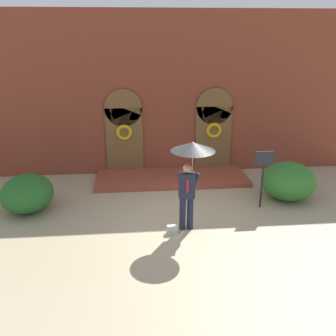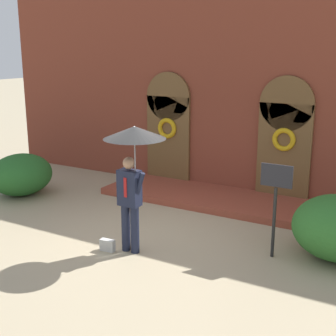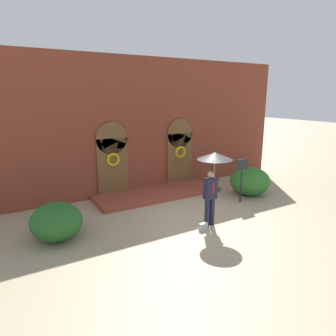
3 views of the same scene
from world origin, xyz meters
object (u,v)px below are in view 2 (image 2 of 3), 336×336
object	(u,v)px
person_with_umbrella	(133,151)
handbag	(108,245)
sign_post	(276,195)
shrub_left	(21,174)

from	to	relation	value
person_with_umbrella	handbag	bearing A→B (deg)	-157.47
sign_post	handbag	bearing A→B (deg)	-154.87
person_with_umbrella	sign_post	size ratio (longest dim) A/B	1.37
person_with_umbrella	handbag	world-z (taller)	person_with_umbrella
handbag	shrub_left	distance (m)	4.37
shrub_left	person_with_umbrella	bearing A→B (deg)	-18.52
shrub_left	handbag	bearing A→B (deg)	-23.03
person_with_umbrella	handbag	distance (m)	1.88
handbag	sign_post	size ratio (longest dim) A/B	0.16
handbag	sign_post	xyz separation A→B (m)	(2.74, 1.28, 1.05)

